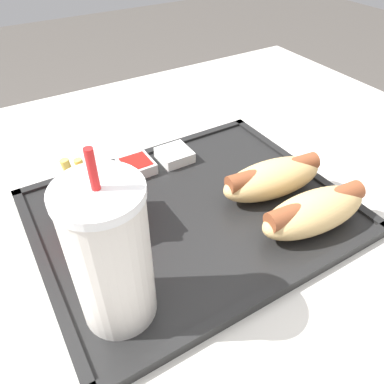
{
  "coord_description": "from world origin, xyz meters",
  "views": [
    {
      "loc": [
        0.16,
        0.28,
        1.1
      ],
      "look_at": [
        -0.03,
        -0.03,
        0.8
      ],
      "focal_mm": 35.0,
      "sensor_mm": 36.0,
      "label": 1
    }
  ],
  "objects_px": {
    "hot_dog_far": "(314,211)",
    "sauce_cup_mayo": "(175,155)",
    "sauce_cup_ketchup": "(137,166)",
    "hot_dog_near": "(274,179)",
    "fries_carton": "(98,210)",
    "soda_cup": "(111,257)"
  },
  "relations": [
    {
      "from": "soda_cup",
      "to": "fries_carton",
      "type": "bearing_deg",
      "value": -101.21
    },
    {
      "from": "fries_carton",
      "to": "sauce_cup_mayo",
      "type": "distance_m",
      "value": 0.17
    },
    {
      "from": "soda_cup",
      "to": "sauce_cup_ketchup",
      "type": "bearing_deg",
      "value": -118.49
    },
    {
      "from": "hot_dog_near",
      "to": "sauce_cup_mayo",
      "type": "distance_m",
      "value": 0.16
    },
    {
      "from": "hot_dog_far",
      "to": "fries_carton",
      "type": "bearing_deg",
      "value": -30.17
    },
    {
      "from": "soda_cup",
      "to": "hot_dog_near",
      "type": "xyz_separation_m",
      "value": [
        -0.24,
        -0.06,
        -0.05
      ]
    },
    {
      "from": "sauce_cup_ketchup",
      "to": "hot_dog_near",
      "type": "bearing_deg",
      "value": 132.84
    },
    {
      "from": "hot_dog_far",
      "to": "fries_carton",
      "type": "distance_m",
      "value": 0.25
    },
    {
      "from": "sauce_cup_mayo",
      "to": "sauce_cup_ketchup",
      "type": "distance_m",
      "value": 0.06
    },
    {
      "from": "soda_cup",
      "to": "fries_carton",
      "type": "relative_size",
      "value": 1.6
    },
    {
      "from": "fries_carton",
      "to": "soda_cup",
      "type": "bearing_deg",
      "value": 78.79
    },
    {
      "from": "hot_dog_far",
      "to": "hot_dog_near",
      "type": "distance_m",
      "value": 0.07
    },
    {
      "from": "soda_cup",
      "to": "sauce_cup_ketchup",
      "type": "height_order",
      "value": "soda_cup"
    },
    {
      "from": "hot_dog_far",
      "to": "sauce_cup_mayo",
      "type": "xyz_separation_m",
      "value": [
        0.07,
        -0.21,
        -0.02
      ]
    },
    {
      "from": "hot_dog_far",
      "to": "sauce_cup_mayo",
      "type": "relative_size",
      "value": 3.16
    },
    {
      "from": "hot_dog_far",
      "to": "fries_carton",
      "type": "xyz_separation_m",
      "value": [
        0.22,
        -0.13,
        0.01
      ]
    },
    {
      "from": "soda_cup",
      "to": "hot_dog_near",
      "type": "bearing_deg",
      "value": -166.42
    },
    {
      "from": "hot_dog_far",
      "to": "hot_dog_near",
      "type": "height_order",
      "value": "same"
    },
    {
      "from": "hot_dog_near",
      "to": "sauce_cup_ketchup",
      "type": "distance_m",
      "value": 0.2
    },
    {
      "from": "sauce_cup_ketchup",
      "to": "fries_carton",
      "type": "bearing_deg",
      "value": 45.25
    },
    {
      "from": "fries_carton",
      "to": "sauce_cup_mayo",
      "type": "xyz_separation_m",
      "value": [
        -0.15,
        -0.08,
        -0.02
      ]
    },
    {
      "from": "sauce_cup_mayo",
      "to": "sauce_cup_ketchup",
      "type": "height_order",
      "value": "same"
    }
  ]
}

